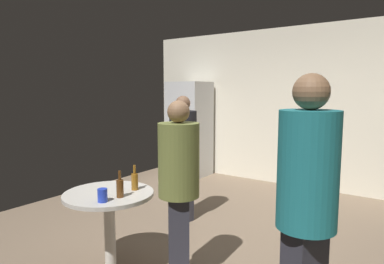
# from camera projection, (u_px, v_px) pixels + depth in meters

# --- Properties ---
(ground_plane) EXTENTS (5.20, 5.20, 0.10)m
(ground_plane) POSITION_uv_depth(u_px,v_px,m) (199.00, 238.00, 3.94)
(ground_plane) COLOR #7A6651
(wall_back) EXTENTS (5.32, 0.06, 2.70)m
(wall_back) POSITION_uv_depth(u_px,v_px,m) (284.00, 107.00, 5.90)
(wall_back) COLOR silver
(wall_back) RESTS_ON ground_plane
(refrigerator) EXTENTS (0.70, 0.68, 1.80)m
(refrigerator) POSITION_uv_depth(u_px,v_px,m) (189.00, 129.00, 6.58)
(refrigerator) COLOR silver
(refrigerator) RESTS_ON ground_plane
(foreground_table) EXTENTS (0.80, 0.80, 0.73)m
(foreground_table) POSITION_uv_depth(u_px,v_px,m) (109.00, 204.00, 3.06)
(foreground_table) COLOR beige
(foreground_table) RESTS_ON ground_plane
(beer_bottle_amber) EXTENTS (0.06, 0.06, 0.23)m
(beer_bottle_amber) POSITION_uv_depth(u_px,v_px,m) (135.00, 181.00, 3.12)
(beer_bottle_amber) COLOR #8C5919
(beer_bottle_amber) RESTS_ON foreground_table
(beer_bottle_brown) EXTENTS (0.06, 0.06, 0.23)m
(beer_bottle_brown) POSITION_uv_depth(u_px,v_px,m) (120.00, 188.00, 2.90)
(beer_bottle_brown) COLOR #593314
(beer_bottle_brown) RESTS_ON foreground_table
(plastic_cup_blue) EXTENTS (0.08, 0.08, 0.11)m
(plastic_cup_blue) POSITION_uv_depth(u_px,v_px,m) (102.00, 195.00, 2.78)
(plastic_cup_blue) COLOR blue
(plastic_cup_blue) RESTS_ON foreground_table
(person_in_black_shirt) EXTENTS (0.41, 0.41, 1.58)m
(person_in_black_shirt) POSITION_uv_depth(u_px,v_px,m) (183.00, 149.00, 4.24)
(person_in_black_shirt) COLOR #2D2D38
(person_in_black_shirt) RESTS_ON ground_plane
(person_in_teal_shirt) EXTENTS (0.45, 0.45, 1.74)m
(person_in_teal_shirt) POSITION_uv_depth(u_px,v_px,m) (307.00, 200.00, 1.95)
(person_in_teal_shirt) COLOR #2D2D38
(person_in_teal_shirt) RESTS_ON ground_plane
(person_in_olive_shirt) EXTENTS (0.48, 0.48, 1.56)m
(person_in_olive_shirt) POSITION_uv_depth(u_px,v_px,m) (179.00, 180.00, 2.81)
(person_in_olive_shirt) COLOR #2D2D38
(person_in_olive_shirt) RESTS_ON ground_plane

